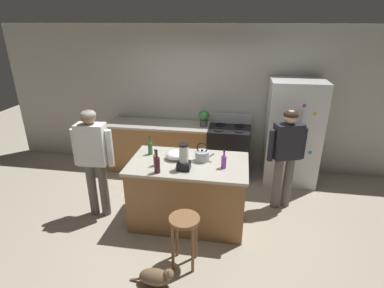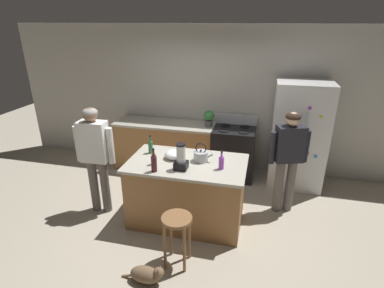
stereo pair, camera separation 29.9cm
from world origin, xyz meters
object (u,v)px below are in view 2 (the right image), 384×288
at_px(kitchen_island, 187,191).
at_px(blender_appliance, 181,158).
at_px(person_by_sink_right, 288,154).
at_px(bottle_vinegar, 154,159).
at_px(stove_range, 233,152).
at_px(person_by_island_left, 95,151).
at_px(bottle_olive_oil, 151,147).
at_px(mixing_bowl, 174,154).
at_px(cat, 147,274).
at_px(potted_plant, 209,117).
at_px(refrigerator, 298,136).
at_px(bottle_wine, 154,163).
at_px(tea_kettle, 201,156).
at_px(bar_stool, 177,228).
at_px(bottle_soda, 221,162).

height_order(kitchen_island, blender_appliance, blender_appliance).
bearing_deg(person_by_sink_right, bottle_vinegar, -157.14).
distance_m(stove_range, person_by_island_left, 2.50).
relative_size(bottle_olive_oil, mixing_bowl, 1.03).
bearing_deg(bottle_olive_oil, cat, -72.63).
relative_size(kitchen_island, person_by_sink_right, 1.03).
bearing_deg(potted_plant, person_by_sink_right, -35.41).
xyz_separation_m(refrigerator, cat, (-1.74, -2.74, -0.81)).
bearing_deg(refrigerator, bottle_wine, -136.07).
bearing_deg(potted_plant, tea_kettle, -83.59).
bearing_deg(person_by_sink_right, refrigerator, 76.76).
height_order(bar_stool, cat, bar_stool).
bearing_deg(bottle_wine, bar_stool, -49.15).
height_order(cat, bottle_soda, bottle_soda).
bearing_deg(refrigerator, stove_range, 178.72).
bearing_deg(tea_kettle, cat, -103.85).
bearing_deg(stove_range, potted_plant, 176.92).
xyz_separation_m(blender_appliance, bottle_soda, (0.51, 0.12, -0.06)).
bearing_deg(mixing_bowl, refrigerator, 38.33).
relative_size(stove_range, bottle_olive_oil, 4.07).
bearing_deg(stove_range, refrigerator, -1.28).
height_order(bar_stool, potted_plant, potted_plant).
distance_m(refrigerator, bottle_olive_oil, 2.55).
xyz_separation_m(bar_stool, potted_plant, (-0.09, 2.43, 0.60)).
relative_size(stove_range, person_by_island_left, 0.68).
bearing_deg(person_by_island_left, kitchen_island, 3.22).
bearing_deg(person_by_sink_right, bottle_olive_oil, -168.33).
bearing_deg(stove_range, person_by_sink_right, -46.84).
relative_size(refrigerator, bottle_vinegar, 7.81).
xyz_separation_m(bottle_wine, bottle_olive_oil, (-0.25, 0.54, -0.02)).
bearing_deg(bar_stool, tea_kettle, 85.60).
distance_m(blender_appliance, mixing_bowl, 0.36).
relative_size(refrigerator, person_by_island_left, 1.12).
height_order(bar_stool, mixing_bowl, mixing_bowl).
bearing_deg(tea_kettle, person_by_sink_right, 22.59).
distance_m(person_by_sink_right, potted_plant, 1.68).
bearing_deg(mixing_bowl, tea_kettle, 1.05).
distance_m(blender_appliance, bottle_olive_oil, 0.69).
relative_size(potted_plant, bottle_vinegar, 1.27).
bearing_deg(person_by_island_left, person_by_sink_right, 13.61).
relative_size(person_by_sink_right, potted_plant, 5.28).
distance_m(bottle_soda, mixing_bowl, 0.72).
bearing_deg(cat, potted_plant, 86.65).
height_order(kitchen_island, refrigerator, refrigerator).
xyz_separation_m(person_by_sink_right, mixing_bowl, (-1.58, -0.50, 0.04)).
xyz_separation_m(kitchen_island, refrigerator, (1.59, 1.50, 0.45)).
bearing_deg(blender_appliance, cat, -96.95).
xyz_separation_m(bottle_olive_oil, mixing_bowl, (0.39, -0.10, -0.04)).
xyz_separation_m(cat, bottle_soda, (0.64, 1.15, 0.93)).
bearing_deg(cat, bottle_soda, 60.99).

